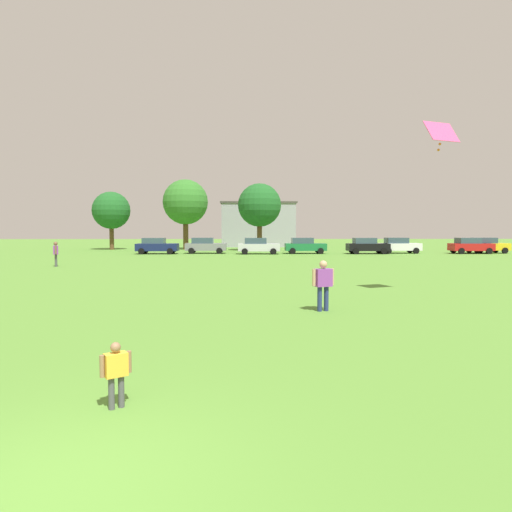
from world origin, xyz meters
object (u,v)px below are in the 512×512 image
(bystander_near_trees, at_px, (56,252))
(parked_car_gray_1, at_px, (205,245))
(parked_car_black_4, at_px, (367,246))
(child_kite_flyer, at_px, (116,369))
(parked_car_red_6, at_px, (470,246))
(parked_car_navy_0, at_px, (157,246))
(parked_car_white_5, at_px, (399,245))
(tree_far_left, at_px, (111,211))
(adult_bystander, at_px, (323,281))
(parked_car_silver_2, at_px, (258,246))
(tree_far_right, at_px, (260,205))
(tree_center, at_px, (185,202))
(kite, at_px, (441,133))
(parked_car_green_3, at_px, (305,246))
(parked_car_yellow_7, at_px, (486,245))

(bystander_near_trees, bearing_deg, parked_car_gray_1, -50.73)
(bystander_near_trees, height_order, parked_car_black_4, bystander_near_trees)
(child_kite_flyer, distance_m, parked_car_red_6, 47.79)
(parked_car_navy_0, distance_m, parked_car_gray_1, 5.08)
(bystander_near_trees, bearing_deg, parked_car_white_5, -83.70)
(child_kite_flyer, height_order, tree_far_left, tree_far_left)
(child_kite_flyer, xyz_separation_m, adult_bystander, (4.38, 7.68, 0.38))
(bystander_near_trees, xyz_separation_m, parked_car_navy_0, (3.90, 15.58, -0.18))
(parked_car_silver_2, xyz_separation_m, tree_far_right, (0.38, 6.84, 4.55))
(tree_far_left, bearing_deg, parked_car_silver_2, -29.30)
(parked_car_silver_2, height_order, tree_far_left, tree_far_left)
(tree_far_left, distance_m, tree_center, 9.33)
(kite, bearing_deg, parked_car_gray_1, 110.96)
(bystander_near_trees, xyz_separation_m, parked_car_red_6, (37.02, 15.37, -0.18))
(parked_car_green_3, height_order, parked_car_red_6, same)
(bystander_near_trees, height_order, parked_car_navy_0, bystander_near_trees)
(parked_car_green_3, distance_m, tree_center, 17.54)
(parked_car_white_5, relative_size, tree_far_right, 0.54)
(parked_car_silver_2, bearing_deg, tree_far_left, 150.70)
(parked_car_navy_0, distance_m, parked_car_red_6, 33.12)
(parked_car_silver_2, bearing_deg, parked_car_black_4, 1.15)
(child_kite_flyer, distance_m, bystander_near_trees, 27.37)
(tree_center, bearing_deg, parked_car_silver_2, -49.23)
(parked_car_black_4, bearing_deg, child_kite_flyer, -110.03)
(parked_car_navy_0, relative_size, parked_car_red_6, 1.00)
(adult_bystander, relative_size, parked_car_white_5, 0.38)
(parked_car_green_3, xyz_separation_m, parked_car_white_5, (10.15, 0.30, 0.00))
(parked_car_gray_1, bearing_deg, bystander_near_trees, -118.47)
(adult_bystander, height_order, parked_car_navy_0, parked_car_navy_0)
(parked_car_navy_0, relative_size, parked_car_silver_2, 1.00)
(parked_car_green_3, height_order, tree_far_right, tree_far_right)
(parked_car_white_5, bearing_deg, parked_car_gray_1, 179.19)
(child_kite_flyer, relative_size, adult_bystander, 0.60)
(child_kite_flyer, height_order, parked_car_silver_2, parked_car_silver_2)
(kite, relative_size, tree_far_right, 0.18)
(tree_center, bearing_deg, parked_car_red_6, -17.65)
(parked_car_gray_1, xyz_separation_m, tree_far_right, (5.98, 5.50, 4.55))
(kite, height_order, tree_center, tree_center)
(kite, height_order, parked_car_black_4, kite)
(parked_car_navy_0, xyz_separation_m, tree_far_left, (-7.51, 9.67, 4.05))
(kite, relative_size, parked_car_white_5, 0.33)
(parked_car_white_5, distance_m, parked_car_red_6, 7.42)
(parked_car_yellow_7, bearing_deg, parked_car_silver_2, -177.45)
(bystander_near_trees, relative_size, tree_far_left, 0.24)
(parked_car_black_4, height_order, tree_far_right, tree_far_right)
(parked_car_green_3, distance_m, parked_car_white_5, 10.15)
(parked_car_red_6, height_order, parked_car_yellow_7, same)
(parked_car_red_6, xyz_separation_m, tree_center, (-31.36, 9.98, 5.10))
(kite, distance_m, parked_car_black_4, 30.58)
(parked_car_black_4, bearing_deg, parked_car_gray_1, 176.27)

